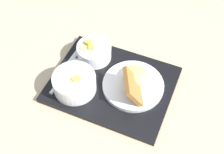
{
  "coord_description": "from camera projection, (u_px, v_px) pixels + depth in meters",
  "views": [
    {
      "loc": [
        0.26,
        -0.52,
        0.8
      ],
      "look_at": [
        0.0,
        0.0,
        0.05
      ],
      "focal_mm": 50.0,
      "sensor_mm": 36.0,
      "label": 1
    }
  ],
  "objects": [
    {
      "name": "spoon",
      "position": [
        69.0,
        69.0,
        1.0
      ],
      "size": [
        0.03,
        0.16,
        0.01
      ],
      "rotation": [
        0.0,
        0.0,
        1.55
      ],
      "color": "silver",
      "rests_on": "serving_tray"
    },
    {
      "name": "bowl_soup",
      "position": [
        74.0,
        82.0,
        0.93
      ],
      "size": [
        0.13,
        0.13,
        0.06
      ],
      "color": "silver",
      "rests_on": "serving_tray"
    },
    {
      "name": "bowl_salad",
      "position": [
        94.0,
        51.0,
        1.01
      ],
      "size": [
        0.11,
        0.11,
        0.06
      ],
      "color": "silver",
      "rests_on": "serving_tray"
    },
    {
      "name": "serving_tray",
      "position": [
        112.0,
        84.0,
        0.98
      ],
      "size": [
        0.39,
        0.31,
        0.02
      ],
      "color": "black",
      "rests_on": "ground_plane"
    },
    {
      "name": "ground_plane",
      "position": [
        112.0,
        86.0,
        0.98
      ],
      "size": [
        4.0,
        4.0,
        0.0
      ],
      "primitive_type": "plane",
      "color": "tan"
    },
    {
      "name": "plate_main",
      "position": [
        134.0,
        83.0,
        0.95
      ],
      "size": [
        0.19,
        0.19,
        0.09
      ],
      "color": "silver",
      "rests_on": "serving_tray"
    },
    {
      "name": "knife",
      "position": [
        66.0,
        66.0,
        1.01
      ],
      "size": [
        0.02,
        0.2,
        0.01
      ],
      "rotation": [
        0.0,
        0.0,
        1.59
      ],
      "color": "silver",
      "rests_on": "serving_tray"
    }
  ]
}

